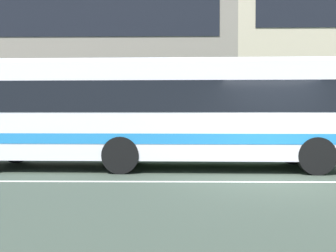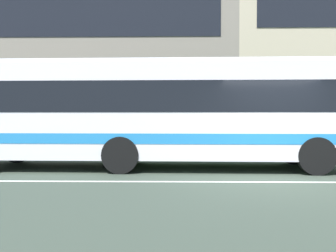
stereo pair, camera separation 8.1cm
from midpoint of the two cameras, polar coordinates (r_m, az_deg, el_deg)
The scene contains 5 objects.
ground_plane at distance 9.98m, azimuth 16.03°, elevation -7.59°, with size 160.00×160.00×0.00m, color #3B463A.
lane_centre_line at distance 9.98m, azimuth 16.03°, elevation -7.57°, with size 60.00×0.16×0.01m, color silver.
hedge_row_far at distance 16.66m, azimuth 19.08°, elevation -1.94°, with size 13.74×1.10×1.18m, color #296521.
apartment_block_left at distance 26.83m, azimuth -17.84°, elevation 10.59°, with size 23.70×8.47×11.66m.
transit_bus at distance 12.04m, azimuth -2.41°, elevation 2.25°, with size 11.09×2.92×3.12m.
Camera 2 is at (-2.47, -9.53, 1.57)m, focal length 43.43 mm.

